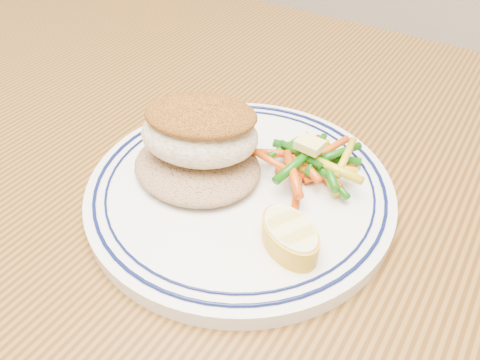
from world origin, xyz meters
name	(u,v)px	position (x,y,z in m)	size (l,w,h in m)	color
dining_table	(226,281)	(0.00, 0.00, 0.65)	(1.50, 0.90, 0.75)	#4E2E0F
plate	(240,189)	(0.00, 0.03, 0.76)	(0.27, 0.27, 0.02)	white
rice_pilaf	(197,163)	(-0.04, 0.02, 0.78)	(0.12, 0.10, 0.02)	olive
fish_fillet	(200,130)	(-0.04, 0.02, 0.81)	(0.12, 0.11, 0.05)	beige
vegetable_pile	(313,162)	(0.05, 0.07, 0.78)	(0.10, 0.10, 0.03)	#CE460A
butter_pat	(310,145)	(0.04, 0.07, 0.80)	(0.02, 0.02, 0.01)	#F0E275
lemon_wedge	(290,235)	(0.07, -0.02, 0.78)	(0.07, 0.07, 0.02)	yellow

